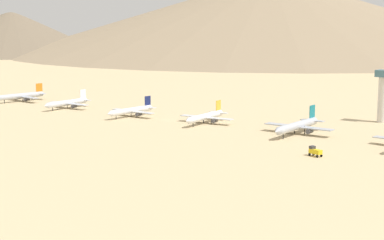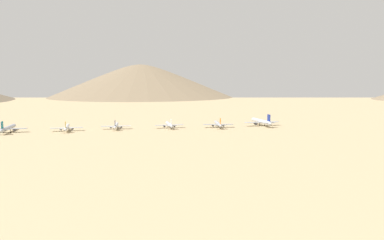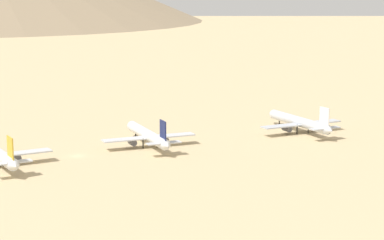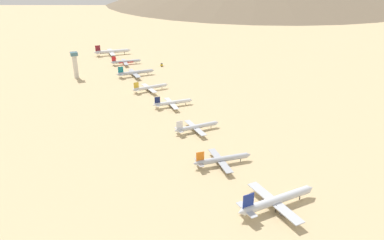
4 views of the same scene
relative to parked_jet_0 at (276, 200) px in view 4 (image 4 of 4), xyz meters
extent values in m
plane|color=tan|center=(1.16, 175.82, -4.61)|extent=(2120.70, 2120.70, 0.00)
cylinder|color=silver|center=(0.52, 0.03, 0.12)|extent=(40.74, 6.56, 4.28)
cone|color=silver|center=(22.57, 1.27, 0.12)|extent=(3.84, 4.39, 4.20)
cone|color=silver|center=(-21.31, -1.20, 0.12)|extent=(3.37, 4.03, 3.85)
cube|color=navy|center=(-17.26, -0.97, 5.14)|extent=(6.21, 0.74, 7.89)
cube|color=#B6BBC5|center=(-17.93, -1.01, 0.55)|extent=(4.36, 13.70, 0.41)
cube|color=#B6BBC5|center=(-1.17, -0.07, -0.63)|extent=(7.78, 38.57, 0.51)
cylinder|color=#4C4C54|center=(-0.65, 6.73, -2.18)|extent=(4.87, 2.85, 2.59)
cylinder|color=#4C4C54|center=(0.11, -6.77, -2.18)|extent=(4.87, 2.85, 2.59)
cylinder|color=black|center=(15.91, 0.90, -2.46)|extent=(0.50, 0.50, 4.30)
cylinder|color=black|center=(-2.46, 2.80, -2.46)|extent=(0.50, 0.50, 4.30)
cylinder|color=black|center=(-2.13, -3.05, -2.46)|extent=(0.50, 0.50, 4.30)
cylinder|color=#B2B7C1|center=(-4.05, 49.28, -0.81)|extent=(32.75, 6.94, 3.44)
cone|color=#B2B7C1|center=(13.58, 47.36, -0.81)|extent=(3.24, 3.66, 3.37)
cone|color=#B2B7C1|center=(-21.49, 51.18, -0.81)|extent=(2.85, 3.35, 3.09)
cube|color=orange|center=(-18.26, 50.82, 3.22)|extent=(4.98, 0.85, 6.33)
cube|color=#A4A8B2|center=(-18.80, 50.88, -0.47)|extent=(4.05, 11.11, 0.33)
cube|color=#A4A8B2|center=(-5.39, 49.42, -1.41)|extent=(7.83, 31.07, 0.41)
cylinder|color=#4C4C54|center=(-4.09, 54.74, -2.66)|extent=(4.00, 2.48, 2.08)
cylinder|color=#4C4C54|center=(-5.26, 43.95, -2.66)|extent=(4.00, 2.48, 2.08)
cylinder|color=black|center=(8.26, 47.94, -2.88)|extent=(0.40, 0.40, 3.46)
cylinder|color=black|center=(-6.04, 51.86, -2.88)|extent=(0.40, 0.40, 3.46)
cylinder|color=black|center=(-6.55, 47.18, -2.88)|extent=(0.40, 0.40, 3.46)
cylinder|color=silver|center=(1.90, 99.39, -0.99)|extent=(31.11, 3.96, 3.28)
cone|color=silver|center=(18.80, 99.77, -0.99)|extent=(2.83, 3.27, 3.21)
cone|color=silver|center=(-14.83, 99.02, -0.99)|extent=(2.48, 3.00, 2.95)
cube|color=white|center=(-11.72, 99.09, 2.85)|extent=(4.75, 0.41, 6.04)
cube|color=#B6BBC5|center=(-12.24, 99.08, -0.66)|extent=(2.99, 10.41, 0.31)
cube|color=#B6BBC5|center=(0.61, 99.36, -1.56)|extent=(4.96, 29.41, 0.39)
cylinder|color=#4C4C54|center=(1.18, 104.55, -2.75)|extent=(3.67, 2.06, 1.98)
cylinder|color=#4C4C54|center=(1.41, 94.21, -2.75)|extent=(3.67, 2.06, 1.98)
cylinder|color=black|center=(13.69, 99.66, -2.96)|extent=(0.38, 0.38, 3.29)
cylinder|color=black|center=(-0.31, 101.59, -2.96)|extent=(0.38, 0.38, 3.29)
cylinder|color=black|center=(-0.21, 97.10, -2.96)|extent=(0.38, 0.38, 3.29)
cylinder|color=silver|center=(4.01, 152.59, -1.04)|extent=(30.73, 4.79, 3.23)
cone|color=silver|center=(20.65, 151.74, -1.04)|extent=(2.88, 3.30, 3.17)
cone|color=silver|center=(-12.46, 153.43, -1.04)|extent=(2.53, 3.03, 2.91)
cube|color=#141E51|center=(-9.40, 153.28, 2.74)|extent=(4.69, 0.54, 5.95)
cube|color=silver|center=(-9.91, 153.30, -0.72)|extent=(3.24, 10.33, 0.31)
cube|color=silver|center=(2.74, 152.66, -1.60)|extent=(5.72, 29.09, 0.38)
cylinder|color=#4C4C54|center=(3.68, 157.72, -2.77)|extent=(3.67, 2.14, 1.96)
cylinder|color=#4C4C54|center=(3.16, 147.53, -2.77)|extent=(3.67, 2.14, 1.96)
cylinder|color=black|center=(15.63, 152.00, -2.99)|extent=(0.37, 0.37, 3.25)
cylinder|color=black|center=(2.00, 154.91, -2.99)|extent=(0.37, 0.37, 3.25)
cylinder|color=black|center=(1.78, 150.49, -2.99)|extent=(0.37, 0.37, 3.25)
cylinder|color=silver|center=(-0.69, 198.95, -0.93)|extent=(31.67, 5.62, 3.33)
cone|color=silver|center=(16.42, 200.20, -0.93)|extent=(3.03, 3.46, 3.26)
cone|color=silver|center=(-17.63, 197.71, -0.93)|extent=(2.66, 3.16, 2.99)
cube|color=gold|center=(-14.48, 197.94, 2.96)|extent=(4.82, 0.66, 6.13)
cube|color=silver|center=(-15.01, 197.90, -0.60)|extent=(3.56, 10.68, 0.32)
cube|color=silver|center=(-2.00, 198.85, -1.52)|extent=(6.54, 30.00, 0.39)
cylinder|color=#4C4C54|center=(-1.68, 204.14, -2.72)|extent=(3.81, 2.28, 2.01)
cylinder|color=#4C4C54|center=(-0.92, 193.66, -2.72)|extent=(3.81, 2.28, 2.01)
cylinder|color=black|center=(11.25, 199.82, -2.94)|extent=(0.39, 0.39, 3.34)
cylinder|color=black|center=(-3.04, 201.06, -2.94)|extent=(0.39, 0.39, 3.34)
cylinder|color=black|center=(-2.71, 196.52, -2.94)|extent=(0.39, 0.39, 3.34)
cylinder|color=#B2B7C1|center=(0.18, 251.39, -0.43)|extent=(35.84, 4.05, 3.78)
cone|color=#B2B7C1|center=(19.67, 251.25, -0.43)|extent=(3.21, 3.73, 3.70)
cone|color=#B2B7C1|center=(-19.12, 251.54, -0.43)|extent=(2.81, 3.42, 3.40)
cube|color=#14727F|center=(-15.54, 251.51, 4.00)|extent=(5.47, 0.39, 6.96)
cube|color=#A4A8B2|center=(-16.14, 251.51, -0.05)|extent=(3.27, 11.96, 0.36)
cube|color=#A4A8B2|center=(-1.32, 251.40, -1.09)|extent=(5.22, 33.86, 0.45)
cylinder|color=#4C4C54|center=(-0.48, 257.37, -2.46)|extent=(4.20, 2.32, 2.29)
cylinder|color=#4C4C54|center=(-0.57, 245.43, -2.46)|extent=(4.20, 2.32, 2.29)
cylinder|color=black|center=(13.78, 251.29, -2.71)|extent=(0.44, 0.44, 3.80)
cylinder|color=black|center=(-2.29, 254.00, -2.71)|extent=(0.44, 0.44, 3.80)
cylinder|color=black|center=(-2.33, 248.83, -2.71)|extent=(0.44, 0.44, 3.80)
cylinder|color=#B2B7C1|center=(3.25, 302.65, -0.94)|extent=(31.63, 6.65, 3.32)
cone|color=#B2B7C1|center=(20.28, 300.83, -0.94)|extent=(3.13, 3.53, 3.25)
cone|color=#B2B7C1|center=(-13.60, 304.46, -0.94)|extent=(2.75, 3.23, 2.99)
cube|color=red|center=(-10.47, 304.12, 2.95)|extent=(4.81, 0.82, 6.12)
cube|color=#A4A8B2|center=(-10.99, 304.18, -0.61)|extent=(3.90, 10.72, 0.31)
cube|color=#A4A8B2|center=(1.95, 302.79, -1.52)|extent=(7.51, 30.00, 0.39)
cylinder|color=#4C4C54|center=(3.20, 307.93, -2.72)|extent=(3.86, 2.39, 2.01)
cylinder|color=#4C4C54|center=(2.09, 297.50, -2.72)|extent=(3.86, 2.39, 2.01)
cylinder|color=black|center=(15.14, 301.38, -2.94)|extent=(0.38, 0.38, 3.34)
cylinder|color=black|center=(1.32, 305.14, -2.94)|extent=(0.38, 0.38, 3.34)
cylinder|color=black|center=(0.84, 300.62, -2.94)|extent=(0.38, 0.38, 3.34)
cylinder|color=red|center=(3.25, 302.65, -1.19)|extent=(17.56, 5.15, 3.33)
cylinder|color=silver|center=(-0.56, 355.33, 0.18)|extent=(41.27, 7.76, 4.33)
cone|color=silver|center=(21.71, 353.46, 0.18)|extent=(3.99, 4.54, 4.25)
cone|color=silver|center=(-22.61, 357.18, 0.18)|extent=(3.51, 4.15, 3.90)
cube|color=maroon|center=(-18.52, 356.84, 5.25)|extent=(6.28, 0.92, 7.98)
cube|color=silver|center=(-19.20, 356.90, 0.61)|extent=(4.78, 13.94, 0.41)
cube|color=silver|center=(-2.27, 355.47, -0.58)|extent=(8.93, 39.12, 0.51)
cylinder|color=#4C4C54|center=(-0.78, 362.22, -2.15)|extent=(4.99, 3.01, 2.62)
cylinder|color=#4C4C54|center=(-1.93, 348.58, -2.15)|extent=(4.99, 3.01, 2.62)
cylinder|color=black|center=(14.99, 354.02, -2.43)|extent=(0.50, 0.50, 4.36)
cylinder|color=black|center=(-3.15, 358.52, -2.43)|extent=(0.50, 0.50, 4.36)
cylinder|color=black|center=(-3.65, 352.62, -2.43)|extent=(0.50, 0.50, 4.36)
cube|color=yellow|center=(39.31, 278.55, -2.66)|extent=(3.79, 5.66, 1.70)
cube|color=#333338|center=(38.78, 276.93, -1.26)|extent=(2.52, 2.35, 1.10)
cylinder|color=black|center=(39.79, 276.31, -4.06)|extent=(0.67, 1.15, 1.10)
cylinder|color=black|center=(37.60, 277.02, -4.06)|extent=(0.67, 1.15, 1.10)
cylinder|color=black|center=(41.01, 280.07, -4.06)|extent=(0.67, 1.15, 1.10)
cylinder|color=black|center=(38.82, 280.78, -4.06)|extent=(0.67, 1.15, 1.10)
cylinder|color=beige|center=(-58.20, 271.16, 7.28)|extent=(4.80, 4.80, 23.77)
cube|color=#3F6B7A|center=(-58.20, 271.16, 20.96)|extent=(7.20, 7.20, 3.60)
camera|label=1|loc=(258.40, 377.17, 46.87)|focal=57.93mm
camera|label=2|loc=(-352.02, 145.48, 43.65)|focal=32.81mm
camera|label=3|loc=(-204.29, 236.90, 46.01)|focal=70.73mm
camera|label=4|loc=(-102.38, -125.60, 111.74)|focal=35.11mm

